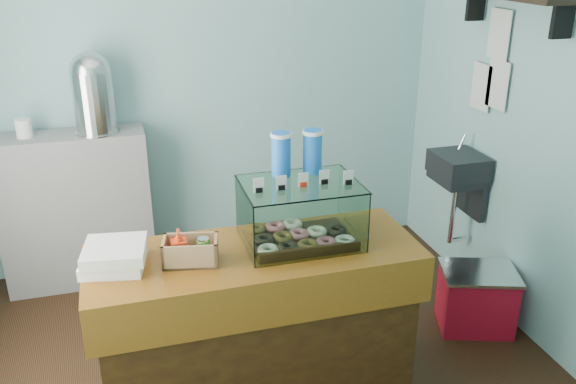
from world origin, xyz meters
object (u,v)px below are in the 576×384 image
object	(u,v)px
coffee_urn	(93,91)
red_cooler	(476,299)
counter	(257,329)
display_case	(299,207)

from	to	relation	value
coffee_urn	red_cooler	xyz separation A→B (m)	(2.18, -1.28, -1.18)
counter	display_case	world-z (taller)	display_case
display_case	red_cooler	bearing A→B (deg)	10.17
counter	display_case	xyz separation A→B (m)	(0.24, 0.07, 0.61)
display_case	coffee_urn	distance (m)	1.79
counter	coffee_urn	world-z (taller)	coffee_urn
counter	display_case	bearing A→B (deg)	16.00
display_case	coffee_urn	bearing A→B (deg)	122.57
coffee_urn	red_cooler	distance (m)	2.79
red_cooler	display_case	bearing A→B (deg)	-151.40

